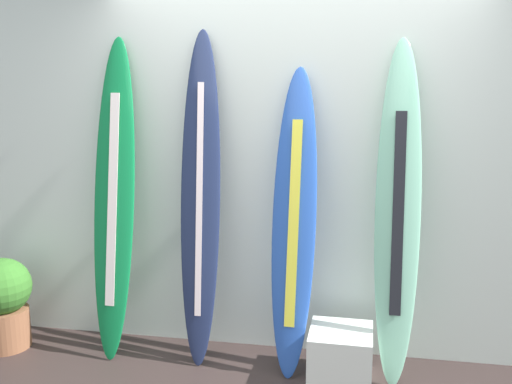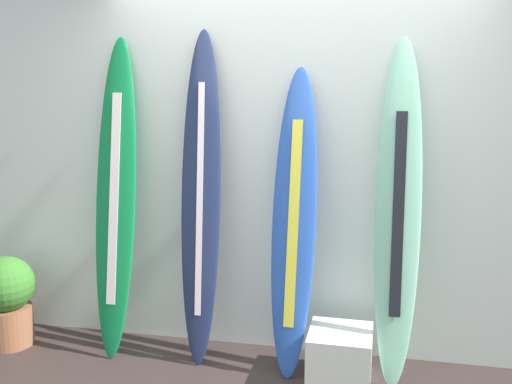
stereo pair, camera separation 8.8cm
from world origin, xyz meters
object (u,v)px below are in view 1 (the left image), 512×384
at_px(surfboard_emerald, 114,200).
at_px(potted_plant, 4,300).
at_px(display_block_left, 340,354).
at_px(surfboard_navy, 200,202).
at_px(surfboard_cobalt, 294,225).
at_px(surfboard_seafoam, 398,213).

xyz_separation_m(surfboard_emerald, potted_plant, (-0.82, -0.12, -0.74)).
xyz_separation_m(surfboard_emerald, display_block_left, (1.56, -0.14, -0.93)).
relative_size(surfboard_navy, display_block_left, 5.50).
relative_size(surfboard_cobalt, surfboard_seafoam, 0.92).
xyz_separation_m(surfboard_navy, potted_plant, (-1.43, -0.13, -0.74)).
height_order(surfboard_navy, surfboard_cobalt, surfboard_navy).
bearing_deg(surfboard_cobalt, surfboard_seafoam, 1.39).
distance_m(surfboard_cobalt, display_block_left, 0.88).
xyz_separation_m(surfboard_cobalt, surfboard_seafoam, (0.65, 0.02, 0.10)).
bearing_deg(potted_plant, surfboard_seafoam, 2.31).
bearing_deg(surfboard_navy, surfboard_seafoam, -0.91).
xyz_separation_m(surfboard_cobalt, potted_plant, (-2.06, -0.09, -0.63)).
bearing_deg(surfboard_emerald, potted_plant, -171.67).
relative_size(surfboard_emerald, display_block_left, 5.40).
bearing_deg(surfboard_cobalt, surfboard_emerald, 178.75).
distance_m(surfboard_seafoam, potted_plant, 2.80).
xyz_separation_m(surfboard_emerald, surfboard_seafoam, (1.88, -0.01, -0.01)).
bearing_deg(surfboard_navy, surfboard_emerald, -179.14).
height_order(surfboard_seafoam, potted_plant, surfboard_seafoam).
distance_m(surfboard_emerald, surfboard_seafoam, 1.88).
xyz_separation_m(surfboard_cobalt, display_block_left, (0.32, -0.11, -0.82)).
bearing_deg(surfboard_emerald, display_block_left, -5.15).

